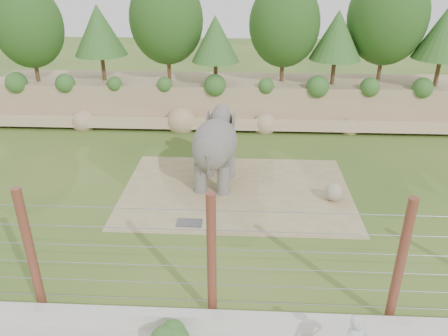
{
  "coord_description": "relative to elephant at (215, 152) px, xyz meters",
  "views": [
    {
      "loc": [
        0.82,
        -14.04,
        9.26
      ],
      "look_at": [
        0.0,
        2.0,
        1.6
      ],
      "focal_mm": 35.0,
      "sensor_mm": 36.0,
      "label": 1
    }
  ],
  "objects": [
    {
      "name": "elephant",
      "position": [
        0.0,
        0.0,
        0.0
      ],
      "size": [
        2.1,
        4.07,
        3.16
      ],
      "primitive_type": null,
      "rotation": [
        0.0,
        0.0,
        -0.11
      ],
      "color": "#625D58",
      "rests_on": "ground"
    },
    {
      "name": "back_embankment",
      "position": [
        1.07,
        9.02,
        2.39
      ],
      "size": [
        30.0,
        5.52,
        8.77
      ],
      "color": "tan",
      "rests_on": "ground"
    },
    {
      "name": "dirt_patch",
      "position": [
        0.98,
        -0.65,
        -1.57
      ],
      "size": [
        10.0,
        7.0,
        0.02
      ],
      "primitive_type": "cube",
      "color": "#8B7952",
      "rests_on": "ground"
    },
    {
      "name": "ground",
      "position": [
        0.48,
        -3.65,
        -1.58
      ],
      "size": [
        90.0,
        90.0,
        0.0
      ],
      "primitive_type": "plane",
      "color": "#33551C",
      "rests_on": "ground"
    },
    {
      "name": "drain_grate",
      "position": [
        -0.78,
        -3.39,
        -1.54
      ],
      "size": [
        1.0,
        0.6,
        0.03
      ],
      "primitive_type": "cube",
      "color": "#262628",
      "rests_on": "dirt_patch"
    },
    {
      "name": "barrier_fence",
      "position": [
        0.48,
        -8.15,
        0.42
      ],
      "size": [
        20.26,
        0.26,
        4.0
      ],
      "color": "#5F2C1D",
      "rests_on": "ground"
    },
    {
      "name": "retaining_wall",
      "position": [
        0.48,
        -8.65,
        -1.33
      ],
      "size": [
        26.0,
        0.35,
        0.5
      ],
      "primitive_type": "cube",
      "color": "#B8B5AA",
      "rests_on": "ground"
    },
    {
      "name": "stone_ball",
      "position": [
        5.11,
        -1.26,
        -1.18
      ],
      "size": [
        0.75,
        0.75,
        0.75
      ],
      "primitive_type": "sphere",
      "color": "gray",
      "rests_on": "dirt_patch"
    }
  ]
}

